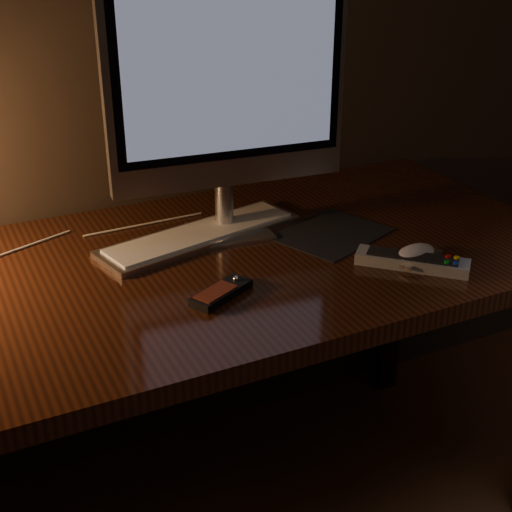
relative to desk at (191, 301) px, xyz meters
name	(u,v)px	position (x,y,z in m)	size (l,w,h in m)	color
desk	(191,301)	(0.00, 0.00, 0.00)	(1.60, 0.75, 0.75)	#37180C
monitor	(228,91)	(0.11, 0.03, 0.45)	(0.51, 0.16, 0.54)	silver
keyboard	(201,235)	(0.04, 0.04, 0.14)	(0.47, 0.13, 0.02)	silver
mousepad	(331,233)	(0.31, -0.07, 0.13)	(0.23, 0.19, 0.00)	black
mouse	(414,257)	(0.39, -0.26, 0.14)	(0.12, 0.06, 0.02)	white
media_remote	(221,292)	(-0.02, -0.23, 0.14)	(0.14, 0.10, 0.02)	black
tv_remote	(412,261)	(0.38, -0.28, 0.14)	(0.20, 0.20, 0.03)	gray
cable	(80,240)	(-0.20, 0.14, 0.13)	(0.01, 0.01, 0.59)	white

